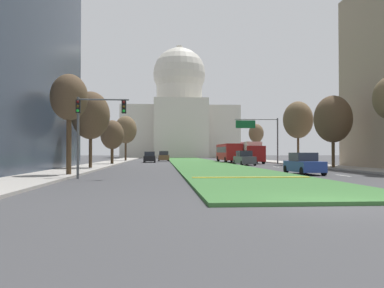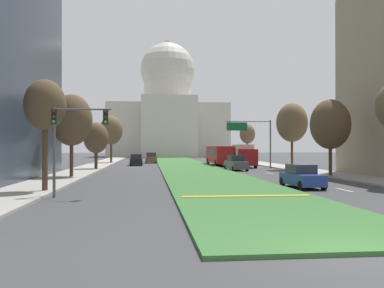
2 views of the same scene
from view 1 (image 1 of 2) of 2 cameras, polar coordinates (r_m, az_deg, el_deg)
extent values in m
plane|color=#3D3D3F|center=(68.75, 0.26, -2.53)|extent=(260.00, 260.00, 0.00)
cube|color=#386B33|center=(63.16, 0.67, -2.60)|extent=(8.04, 100.89, 0.14)
cube|color=gold|center=(25.20, 8.28, -4.63)|extent=(7.24, 0.50, 0.04)
cube|color=silver|center=(31.46, 20.39, -4.15)|extent=(0.16, 2.40, 0.01)
cube|color=silver|center=(39.99, 14.87, -3.52)|extent=(0.16, 2.40, 0.01)
cube|color=silver|center=(47.52, 11.73, -3.14)|extent=(0.16, 2.40, 0.01)
cube|color=silver|center=(61.04, 8.11, -2.70)|extent=(0.16, 2.40, 0.01)
cube|color=silver|center=(65.20, 7.30, -2.60)|extent=(0.16, 2.40, 0.01)
cube|color=silver|center=(73.11, 6.03, -2.44)|extent=(0.16, 2.40, 0.01)
cube|color=silver|center=(85.22, 4.55, -2.25)|extent=(0.16, 2.40, 0.01)
cube|color=silver|center=(89.42, 4.13, -2.20)|extent=(0.16, 2.40, 0.01)
cube|color=#9E9991|center=(57.85, -12.04, -2.70)|extent=(4.00, 100.89, 0.15)
cube|color=#9E9991|center=(60.30, 13.80, -2.63)|extent=(4.00, 100.89, 0.15)
cube|color=beige|center=(124.82, -1.79, 1.60)|extent=(34.44, 19.08, 15.20)
cube|color=beige|center=(113.34, -1.53, 2.26)|extent=(15.15, 4.00, 16.72)
cylinder|color=beige|center=(125.88, -1.78, 6.81)|extent=(13.96, 13.96, 7.69)
sphere|color=beige|center=(126.96, -1.78, 9.78)|extent=(16.01, 16.01, 16.01)
cylinder|color=beige|center=(128.52, -1.78, 12.94)|extent=(1.80, 1.80, 3.00)
cylinder|color=#515456|center=(26.78, -15.67, 0.83)|extent=(0.16, 0.16, 5.20)
cube|color=black|center=(26.92, -15.65, 5.09)|extent=(0.28, 0.24, 0.84)
sphere|color=#510F0F|center=(26.82, -15.70, 5.72)|extent=(0.18, 0.18, 0.18)
sphere|color=#4C380F|center=(26.79, -15.71, 5.12)|extent=(0.18, 0.18, 0.18)
sphere|color=#1ED838|center=(26.76, -15.71, 4.53)|extent=(0.18, 0.18, 0.18)
cylinder|color=#515456|center=(26.71, -12.26, 6.10)|extent=(3.20, 0.10, 0.10)
cube|color=black|center=(26.51, -9.51, 5.16)|extent=(0.28, 0.24, 0.84)
sphere|color=#510F0F|center=(26.40, -9.53, 5.80)|extent=(0.18, 0.18, 0.18)
sphere|color=#4C380F|center=(26.37, -9.53, 5.19)|extent=(0.18, 0.18, 0.18)
sphere|color=#1ED838|center=(26.34, -9.54, 4.59)|extent=(0.18, 0.18, 0.18)
cylinder|color=#515456|center=(58.87, 11.90, 0.41)|extent=(0.20, 0.20, 6.50)
cylinder|color=#515456|center=(58.25, 8.97, 3.42)|extent=(6.15, 0.12, 0.12)
cube|color=#146033|center=(57.82, 7.50, 2.76)|extent=(2.80, 0.08, 1.10)
cylinder|color=#4C3823|center=(29.66, -16.86, 0.20)|extent=(0.35, 0.35, 4.73)
ellipsoid|color=brown|center=(29.90, -16.82, 6.29)|extent=(2.59, 2.59, 3.24)
cylinder|color=#4C3823|center=(41.79, -14.03, -0.56)|extent=(0.33, 0.33, 4.17)
ellipsoid|color=brown|center=(41.95, -14.01, 3.92)|extent=(3.81, 3.81, 4.76)
cylinder|color=#4C3823|center=(43.51, 19.16, -0.77)|extent=(0.32, 0.32, 3.85)
ellipsoid|color=brown|center=(43.64, 19.13, 3.33)|extent=(3.81, 3.81, 4.76)
cylinder|color=#4C3823|center=(55.30, -11.12, -1.29)|extent=(0.39, 0.39, 3.04)
ellipsoid|color=brown|center=(55.35, -11.12, 1.29)|extent=(3.10, 3.10, 3.88)
cylinder|color=#4C3823|center=(55.34, 14.63, -0.40)|extent=(0.29, 0.29, 4.71)
ellipsoid|color=brown|center=(55.49, 14.61, 3.29)|extent=(3.90, 3.90, 4.88)
cylinder|color=#4C3823|center=(75.21, -9.27, -0.67)|extent=(0.37, 0.37, 4.52)
ellipsoid|color=brown|center=(75.32, -9.26, 2.00)|extent=(4.01, 4.01, 5.02)
cylinder|color=#4C3823|center=(76.19, 8.98, -0.76)|extent=(0.38, 0.38, 4.31)
ellipsoid|color=brown|center=(76.27, 8.97, 1.50)|extent=(2.76, 2.76, 3.45)
cube|color=navy|center=(32.05, 15.40, -3.03)|extent=(1.96, 4.31, 0.79)
cube|color=#282D38|center=(32.19, 15.28, -1.75)|extent=(1.65, 2.10, 0.64)
cylinder|color=black|center=(30.86, 17.97, -3.64)|extent=(0.25, 0.65, 0.64)
cylinder|color=black|center=(30.22, 15.20, -3.71)|extent=(0.25, 0.65, 0.64)
cylinder|color=black|center=(33.91, 15.59, -3.42)|extent=(0.25, 0.65, 0.64)
cylinder|color=black|center=(33.33, 13.03, -3.47)|extent=(0.25, 0.65, 0.64)
cube|color=#4C5156|center=(52.57, 7.35, -2.23)|extent=(2.10, 4.72, 0.90)
cube|color=#282D38|center=(52.74, 7.30, -1.34)|extent=(1.74, 2.31, 0.74)
cylinder|color=black|center=(51.02, 8.81, -2.66)|extent=(0.26, 0.65, 0.64)
cylinder|color=black|center=(50.57, 6.99, -2.68)|extent=(0.26, 0.65, 0.64)
cylinder|color=black|center=(54.60, 7.69, -2.56)|extent=(0.26, 0.65, 0.64)
cylinder|color=black|center=(54.18, 5.99, -2.57)|extent=(0.26, 0.65, 0.64)
cube|color=black|center=(66.39, -5.94, -2.03)|extent=(1.87, 4.63, 0.84)
cube|color=#282D38|center=(66.19, -5.94, -1.37)|extent=(1.64, 2.23, 0.69)
cylinder|color=black|center=(68.27, -6.61, -2.27)|extent=(0.22, 0.64, 0.64)
cylinder|color=black|center=(68.24, -5.20, -2.27)|extent=(0.22, 0.64, 0.64)
cylinder|color=black|center=(64.56, -6.72, -2.34)|extent=(0.22, 0.64, 0.64)
cylinder|color=black|center=(64.52, -5.23, -2.34)|extent=(0.22, 0.64, 0.64)
cube|color=brown|center=(75.55, -3.99, -1.90)|extent=(1.99, 4.58, 0.90)
cube|color=#282D38|center=(75.36, -3.99, -1.28)|extent=(1.72, 2.21, 0.73)
cylinder|color=black|center=(77.36, -4.67, -2.13)|extent=(0.23, 0.64, 0.64)
cylinder|color=black|center=(77.40, -3.38, -2.14)|extent=(0.23, 0.64, 0.64)
cylinder|color=black|center=(73.72, -4.64, -2.19)|extent=(0.23, 0.64, 0.64)
cylinder|color=black|center=(73.76, -3.28, -2.19)|extent=(0.23, 0.64, 0.64)
cube|color=maroon|center=(58.09, 8.97, -1.35)|extent=(2.30, 2.00, 2.20)
cube|color=beige|center=(61.21, 8.28, -1.01)|extent=(2.30, 4.40, 2.80)
cylinder|color=black|center=(58.35, 9.97, -2.33)|extent=(0.30, 0.90, 0.90)
cylinder|color=black|center=(57.87, 7.96, -2.35)|extent=(0.30, 0.90, 0.90)
cylinder|color=black|center=(62.53, 9.00, -2.25)|extent=(0.30, 0.90, 0.90)
cylinder|color=black|center=(62.08, 7.11, -2.26)|extent=(0.30, 0.90, 0.90)
cube|color=#B21E1E|center=(65.68, 5.16, -1.11)|extent=(2.50, 11.00, 2.50)
cube|color=#232833|center=(65.68, 5.16, -0.81)|extent=(2.52, 10.12, 0.90)
cylinder|color=black|center=(61.67, 6.87, -2.23)|extent=(0.32, 1.00, 1.00)
cylinder|color=black|center=(61.26, 4.76, -2.24)|extent=(0.32, 1.00, 1.00)
cylinder|color=black|center=(69.73, 5.56, -2.10)|extent=(0.32, 1.00, 1.00)
cylinder|color=black|center=(69.37, 3.69, -2.11)|extent=(0.32, 1.00, 1.00)
camera|label=2|loc=(2.44, -1.31, 28.22)|focal=38.60mm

